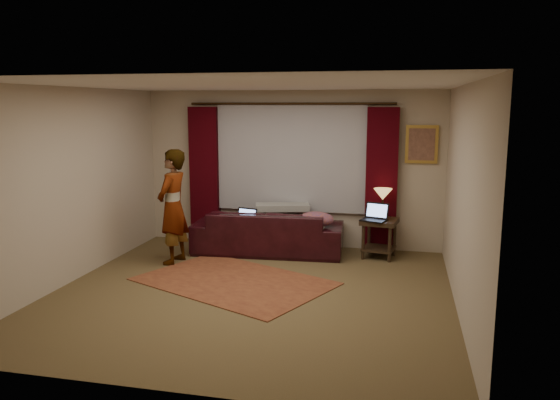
# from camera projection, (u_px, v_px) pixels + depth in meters

# --- Properties ---
(floor) EXTENTS (5.00, 5.00, 0.01)m
(floor) POSITION_uv_depth(u_px,v_px,m) (252.00, 293.00, 6.96)
(floor) COLOR brown
(floor) RESTS_ON ground
(ceiling) EXTENTS (5.00, 5.00, 0.02)m
(ceiling) POSITION_uv_depth(u_px,v_px,m) (250.00, 85.00, 6.51)
(ceiling) COLOR silver
(ceiling) RESTS_ON ground
(wall_back) EXTENTS (5.00, 0.02, 2.60)m
(wall_back) POSITION_uv_depth(u_px,v_px,m) (291.00, 169.00, 9.14)
(wall_back) COLOR #BEAE97
(wall_back) RESTS_ON ground
(wall_front) EXTENTS (5.00, 0.02, 2.60)m
(wall_front) POSITION_uv_depth(u_px,v_px,m) (165.00, 241.00, 4.33)
(wall_front) COLOR #BEAE97
(wall_front) RESTS_ON ground
(wall_left) EXTENTS (0.02, 5.00, 2.60)m
(wall_left) POSITION_uv_depth(u_px,v_px,m) (70.00, 186.00, 7.28)
(wall_left) COLOR #BEAE97
(wall_left) RESTS_ON ground
(wall_right) EXTENTS (0.02, 5.00, 2.60)m
(wall_right) POSITION_uv_depth(u_px,v_px,m) (463.00, 200.00, 6.19)
(wall_right) COLOR #BEAE97
(wall_right) RESTS_ON ground
(sheer_curtain) EXTENTS (2.50, 0.05, 1.80)m
(sheer_curtain) POSITION_uv_depth(u_px,v_px,m) (291.00, 157.00, 9.04)
(sheer_curtain) COLOR #A3A2AA
(sheer_curtain) RESTS_ON wall_back
(drape_left) EXTENTS (0.50, 0.14, 2.30)m
(drape_left) POSITION_uv_depth(u_px,v_px,m) (205.00, 174.00, 9.38)
(drape_left) COLOR #330208
(drape_left) RESTS_ON floor
(drape_right) EXTENTS (0.50, 0.14, 2.30)m
(drape_right) POSITION_uv_depth(u_px,v_px,m) (382.00, 180.00, 8.73)
(drape_right) COLOR #330208
(drape_right) RESTS_ON floor
(curtain_rod) EXTENTS (0.04, 0.04, 3.40)m
(curtain_rod) POSITION_uv_depth(u_px,v_px,m) (290.00, 104.00, 8.84)
(curtain_rod) COLOR black
(curtain_rod) RESTS_ON wall_back
(picture_frame) EXTENTS (0.50, 0.04, 0.60)m
(picture_frame) POSITION_uv_depth(u_px,v_px,m) (422.00, 144.00, 8.57)
(picture_frame) COLOR #BC943E
(picture_frame) RESTS_ON wall_back
(sofa) EXTENTS (2.45, 1.18, 0.96)m
(sofa) POSITION_uv_depth(u_px,v_px,m) (268.00, 223.00, 8.78)
(sofa) COLOR black
(sofa) RESTS_ON floor
(throw_blanket) EXTENTS (0.93, 0.56, 0.10)m
(throw_blanket) POSITION_uv_depth(u_px,v_px,m) (282.00, 191.00, 8.90)
(throw_blanket) COLOR gray
(throw_blanket) RESTS_ON sofa
(clothing_pile) EXTENTS (0.62, 0.52, 0.23)m
(clothing_pile) POSITION_uv_depth(u_px,v_px,m) (316.00, 220.00, 8.48)
(clothing_pile) COLOR #7C4452
(clothing_pile) RESTS_ON sofa
(laptop_sofa) EXTENTS (0.42, 0.45, 0.25)m
(laptop_sofa) POSITION_uv_depth(u_px,v_px,m) (243.00, 217.00, 8.63)
(laptop_sofa) COLOR black
(laptop_sofa) RESTS_ON sofa
(area_rug) EXTENTS (2.94, 2.53, 0.01)m
(area_rug) POSITION_uv_depth(u_px,v_px,m) (234.00, 281.00, 7.38)
(area_rug) COLOR brown
(area_rug) RESTS_ON floor
(end_table) EXTENTS (0.61, 0.61, 0.61)m
(end_table) POSITION_uv_depth(u_px,v_px,m) (379.00, 238.00, 8.51)
(end_table) COLOR black
(end_table) RESTS_ON floor
(tiffany_lamp) EXTENTS (0.37, 0.37, 0.46)m
(tiffany_lamp) POSITION_uv_depth(u_px,v_px,m) (383.00, 203.00, 8.52)
(tiffany_lamp) COLOR olive
(tiffany_lamp) RESTS_ON end_table
(laptop_table) EXTENTS (0.47, 0.49, 0.27)m
(laptop_table) POSITION_uv_depth(u_px,v_px,m) (374.00, 212.00, 8.31)
(laptop_table) COLOR black
(laptop_table) RESTS_ON end_table
(person) EXTENTS (0.55, 0.55, 1.72)m
(person) POSITION_uv_depth(u_px,v_px,m) (173.00, 207.00, 8.14)
(person) COLOR gray
(person) RESTS_ON floor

